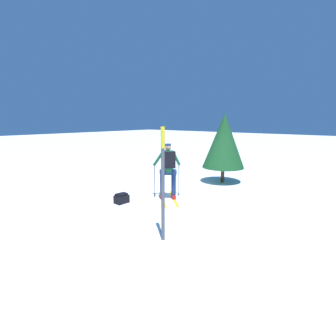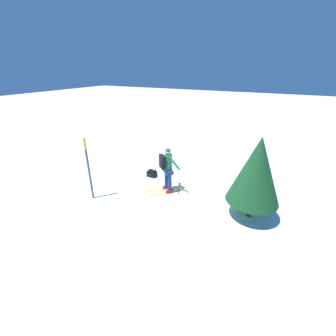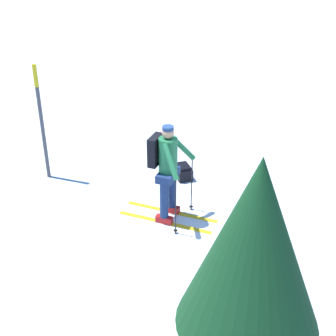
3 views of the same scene
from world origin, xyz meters
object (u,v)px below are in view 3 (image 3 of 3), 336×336
Objects in this scene: dropped_backpack at (183,172)px; pine_tree at (254,247)px; trail_marker at (41,115)px; skier at (167,167)px.

pine_tree is at bearing 166.67° from dropped_backpack.
trail_marker is (1.05, 2.60, 1.24)m from dropped_backpack.
trail_marker is (2.28, 1.77, 0.36)m from skier.
trail_marker is 5.69m from pine_tree.
skier is 4.32× the size of dropped_backpack.
trail_marker is 0.86× the size of pine_tree.
pine_tree reaches higher than skier.
skier is 0.64× the size of pine_tree.
trail_marker is at bearing 67.93° from dropped_backpack.
pine_tree is (-4.41, 1.05, 1.54)m from dropped_backpack.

